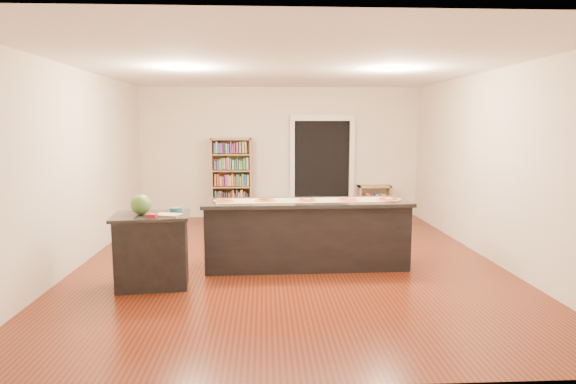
{
  "coord_description": "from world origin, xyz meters",
  "views": [
    {
      "loc": [
        -0.35,
        -6.94,
        1.99
      ],
      "look_at": [
        0.0,
        0.2,
        1.0
      ],
      "focal_mm": 30.0,
      "sensor_mm": 36.0,
      "label": 1
    }
  ],
  "objects_px": {
    "watermelon": "(141,204)",
    "kitchen_island": "(307,234)",
    "side_counter": "(152,250)",
    "bookshelf": "(232,179)",
    "low_shelf": "(374,201)",
    "waste_bin": "(275,212)"
  },
  "relations": [
    {
      "from": "watermelon",
      "to": "side_counter",
      "type": "bearing_deg",
      "value": -2.75
    },
    {
      "from": "bookshelf",
      "to": "low_shelf",
      "type": "relative_size",
      "value": 2.46
    },
    {
      "from": "side_counter",
      "to": "low_shelf",
      "type": "bearing_deg",
      "value": 42.45
    },
    {
      "from": "low_shelf",
      "to": "watermelon",
      "type": "relative_size",
      "value": 2.81
    },
    {
      "from": "bookshelf",
      "to": "watermelon",
      "type": "xyz_separation_m",
      "value": [
        -0.81,
        -4.35,
        0.17
      ]
    },
    {
      "from": "waste_bin",
      "to": "low_shelf",
      "type": "bearing_deg",
      "value": 5.6
    },
    {
      "from": "side_counter",
      "to": "bookshelf",
      "type": "relative_size",
      "value": 0.53
    },
    {
      "from": "bookshelf",
      "to": "low_shelf",
      "type": "distance_m",
      "value": 3.12
    },
    {
      "from": "kitchen_island",
      "to": "waste_bin",
      "type": "height_order",
      "value": "kitchen_island"
    },
    {
      "from": "side_counter",
      "to": "waste_bin",
      "type": "relative_size",
      "value": 2.53
    },
    {
      "from": "side_counter",
      "to": "low_shelf",
      "type": "xyz_separation_m",
      "value": [
        3.78,
        4.36,
        -0.11
      ]
    },
    {
      "from": "low_shelf",
      "to": "waste_bin",
      "type": "relative_size",
      "value": 1.94
    },
    {
      "from": "low_shelf",
      "to": "waste_bin",
      "type": "distance_m",
      "value": 2.18
    },
    {
      "from": "watermelon",
      "to": "kitchen_island",
      "type": "bearing_deg",
      "value": 19.06
    },
    {
      "from": "low_shelf",
      "to": "waste_bin",
      "type": "bearing_deg",
      "value": -174.4
    },
    {
      "from": "watermelon",
      "to": "bookshelf",
      "type": "bearing_deg",
      "value": 79.42
    },
    {
      "from": "watermelon",
      "to": "low_shelf",
      "type": "bearing_deg",
      "value": 48.2
    },
    {
      "from": "bookshelf",
      "to": "watermelon",
      "type": "relative_size",
      "value": 6.93
    },
    {
      "from": "side_counter",
      "to": "watermelon",
      "type": "relative_size",
      "value": 3.68
    },
    {
      "from": "bookshelf",
      "to": "waste_bin",
      "type": "relative_size",
      "value": 4.77
    },
    {
      "from": "waste_bin",
      "to": "watermelon",
      "type": "bearing_deg",
      "value": -112.63
    },
    {
      "from": "side_counter",
      "to": "waste_bin",
      "type": "distance_m",
      "value": 4.46
    }
  ]
}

